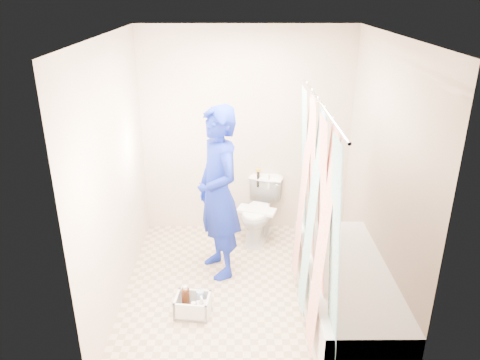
{
  "coord_description": "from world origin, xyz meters",
  "views": [
    {
      "loc": [
        -0.11,
        -3.85,
        2.77
      ],
      "look_at": [
        -0.08,
        0.47,
        0.96
      ],
      "focal_mm": 35.0,
      "sensor_mm": 36.0,
      "label": 1
    }
  ],
  "objects_px": {
    "bathtub": "(346,291)",
    "toilet": "(259,211)",
    "cleaning_caddy": "(194,306)",
    "plumber": "(218,194)"
  },
  "relations": [
    {
      "from": "cleaning_caddy",
      "to": "plumber",
      "type": "bearing_deg",
      "value": 80.4
    },
    {
      "from": "toilet",
      "to": "cleaning_caddy",
      "type": "bearing_deg",
      "value": -95.95
    },
    {
      "from": "plumber",
      "to": "cleaning_caddy",
      "type": "height_order",
      "value": "plumber"
    },
    {
      "from": "bathtub",
      "to": "toilet",
      "type": "bearing_deg",
      "value": 115.99
    },
    {
      "from": "bathtub",
      "to": "toilet",
      "type": "relative_size",
      "value": 2.51
    },
    {
      "from": "toilet",
      "to": "plumber",
      "type": "xyz_separation_m",
      "value": [
        -0.44,
        -0.68,
        0.53
      ]
    },
    {
      "from": "bathtub",
      "to": "toilet",
      "type": "height_order",
      "value": "toilet"
    },
    {
      "from": "plumber",
      "to": "cleaning_caddy",
      "type": "bearing_deg",
      "value": -41.37
    },
    {
      "from": "bathtub",
      "to": "cleaning_caddy",
      "type": "relative_size",
      "value": 5.27
    },
    {
      "from": "toilet",
      "to": "cleaning_caddy",
      "type": "relative_size",
      "value": 2.1
    }
  ]
}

